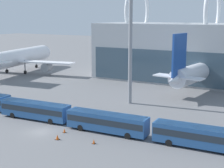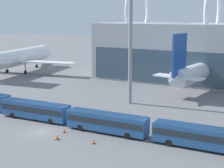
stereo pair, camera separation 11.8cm
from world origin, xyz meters
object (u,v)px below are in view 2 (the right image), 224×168
shuttle_bus_1 (35,109)px  traffic_cone_2 (57,137)px  shuttle_bus_2 (107,121)px  shuttle_bus_3 (201,136)px  airliner_at_gate_near (17,58)px  traffic_cone_1 (94,141)px  floodlight_mast (130,41)px  airliner_at_gate_far (206,70)px  traffic_cone_0 (64,130)px

shuttle_bus_1 → traffic_cone_2: (9.71, -6.19, -1.45)m
shuttle_bus_2 → shuttle_bus_3: bearing=0.2°
airliner_at_gate_near → traffic_cone_1: bearing=-137.7°
shuttle_bus_3 → floodlight_mast: floodlight_mast is taller
airliner_at_gate_near → floodlight_mast: (48.17, -16.80, 8.09)m
airliner_at_gate_far → shuttle_bus_2: bearing=-179.4°
airliner_at_gate_near → traffic_cone_0: (47.35, -38.31, -4.58)m
shuttle_bus_2 → floodlight_mast: bearing=103.0°
shuttle_bus_2 → traffic_cone_1: (0.75, -5.08, -1.50)m
airliner_at_gate_near → shuttle_bus_1: bearing=-143.3°
shuttle_bus_2 → traffic_cone_0: 6.86m
airliner_at_gate_near → shuttle_bus_3: size_ratio=2.93×
shuttle_bus_2 → floodlight_mast: size_ratio=0.58×
airliner_at_gate_far → shuttle_bus_3: airliner_at_gate_far is taller
shuttle_bus_2 → airliner_at_gate_near: bearing=144.3°
shuttle_bus_3 → airliner_at_gate_near: bearing=150.8°
traffic_cone_0 → traffic_cone_2: size_ratio=0.92×
shuttle_bus_1 → shuttle_bus_3: (29.15, 0.77, 0.00)m
shuttle_bus_2 → traffic_cone_1: bearing=-84.0°
shuttle_bus_1 → airliner_at_gate_near: bearing=134.4°
floodlight_mast → traffic_cone_2: size_ratio=29.52×
traffic_cone_2 → shuttle_bus_1: bearing=147.5°
shuttle_bus_1 → traffic_cone_0: shuttle_bus_1 is taller
airliner_at_gate_far → floodlight_mast: 27.18m
shuttle_bus_3 → traffic_cone_0: size_ratio=18.64×
airliner_at_gate_far → shuttle_bus_1: (-19.10, -42.31, -2.72)m
traffic_cone_2 → floodlight_mast: bearing=90.3°
traffic_cone_0 → traffic_cone_1: size_ratio=1.06×
shuttle_bus_1 → traffic_cone_0: 9.45m
airliner_at_gate_far → traffic_cone_0: 46.87m
shuttle_bus_3 → traffic_cone_1: (-13.83, -5.74, -1.50)m
airliner_at_gate_near → airliner_at_gate_far: bearing=-93.9°
shuttle_bus_2 → airliner_at_gate_far: bearing=81.5°
airliner_at_gate_far → airliner_at_gate_near: bearing=103.9°
traffic_cone_1 → shuttle_bus_3: bearing=22.5°
floodlight_mast → traffic_cone_1: floodlight_mast is taller
airliner_at_gate_near → shuttle_bus_1: size_ratio=2.92×
shuttle_bus_2 → traffic_cone_2: bearing=-130.0°
shuttle_bus_1 → floodlight_mast: bearing=59.0°
airliner_at_gate_near → floodlight_mast: 51.65m
airliner_at_gate_far → floodlight_mast: (-9.52, -24.01, 8.47)m
shuttle_bus_2 → traffic_cone_1: size_ratio=19.68×
airliner_at_gate_far → traffic_cone_2: bearing=175.8°
airliner_at_gate_near → shuttle_bus_2: (53.16, -34.98, -3.10)m
floodlight_mast → shuttle_bus_2: bearing=-74.7°
airliner_at_gate_far → shuttle_bus_1: 46.50m
airliner_at_gate_far → shuttle_bus_1: airliner_at_gate_far is taller
traffic_cone_2 → airliner_at_gate_far: bearing=79.0°
floodlight_mast → traffic_cone_0: 24.98m
shuttle_bus_2 → traffic_cone_1: shuttle_bus_2 is taller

